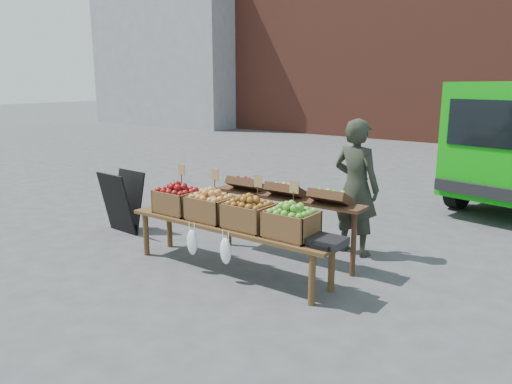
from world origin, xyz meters
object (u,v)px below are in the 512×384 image
Objects in this scene: crate_red_apples at (249,216)px; weighing_scale at (328,242)px; crate_golden_apples at (178,202)px; crate_russet_pears at (211,208)px; back_table at (286,218)px; chalkboard_sign at (122,202)px; vendor at (356,188)px; crate_green_apples at (291,224)px; display_bench at (230,248)px.

weighing_scale is at bearing 0.00° from crate_red_apples.
crate_golden_apples is 1.00× the size of crate_russet_pears.
crate_golden_apples reaches higher than weighing_scale.
back_table is 1.20m from weighing_scale.
crate_golden_apples is at bearing 180.00° from weighing_scale.
chalkboard_sign is at bearing -169.77° from back_table.
crate_russet_pears is at bearing 58.50° from vendor.
chalkboard_sign is 1.99m from crate_russet_pears.
back_table reaches higher than chalkboard_sign.
crate_russet_pears is 1.10m from crate_green_apples.
vendor is 1.49m from weighing_scale.
crate_russet_pears is at bearing -128.20° from back_table.
vendor reaches higher than display_bench.
chalkboard_sign is at bearing 173.18° from display_bench.
vendor is 1.54m from crate_red_apples.
crate_red_apples is at bearing 0.00° from crate_golden_apples.
chalkboard_sign is 1.79× the size of crate_red_apples.
weighing_scale is (0.39, -1.42, -0.25)m from vendor.
chalkboard_sign is 2.53m from crate_red_apples.
vendor is 0.96m from back_table.
vendor reaches higher than crate_russet_pears.
chalkboard_sign is 0.33× the size of display_bench.
back_table is at bearing 143.09° from weighing_scale.
crate_golden_apples is (-0.82, 0.00, 0.42)m from display_bench.
crate_red_apples is at bearing 0.00° from crate_russet_pears.
crate_red_apples is at bearing 180.00° from weighing_scale.
crate_green_apples is (0.55, 0.00, 0.00)m from crate_red_apples.
crate_russet_pears is 1.53m from weighing_scale.
chalkboard_sign reaches higher than crate_green_apples.
crate_golden_apples is 2.08m from weighing_scale.
display_bench is 5.40× the size of crate_red_apples.
crate_russet_pears and crate_red_apples have the same top height.
back_table is 0.94m from crate_russet_pears.
crate_golden_apples is 1.47× the size of weighing_scale.
crate_red_apples is 0.55m from crate_green_apples.
crate_golden_apples is at bearing -7.62° from chalkboard_sign.
crate_russet_pears reaches higher than display_bench.
crate_red_apples is 0.98m from weighing_scale.
chalkboard_sign is (-3.09, -1.15, -0.41)m from vendor.
chalkboard_sign is 2.63× the size of weighing_scale.
vendor is 3.43× the size of crate_green_apples.
weighing_scale is at bearing 112.49° from vendor.
crate_green_apples is 1.47× the size of weighing_scale.
crate_red_apples reaches higher than display_bench.
back_table is 0.78× the size of display_bench.
back_table is 6.18× the size of weighing_scale.
weighing_scale is (0.98, 0.00, -0.10)m from crate_red_apples.
crate_russet_pears is (0.55, 0.00, 0.00)m from crate_golden_apples.
back_table reaches higher than weighing_scale.
crate_golden_apples and crate_red_apples have the same top height.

